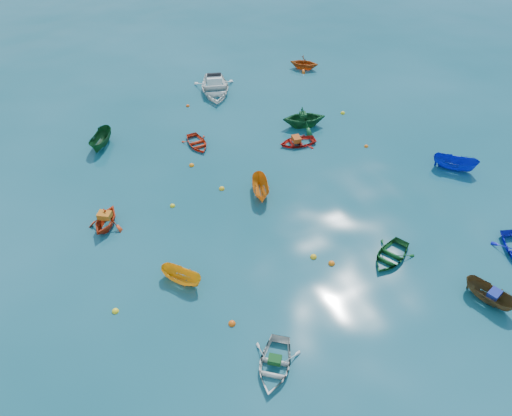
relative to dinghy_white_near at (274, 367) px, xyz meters
name	(u,v)px	position (x,y,z in m)	size (l,w,h in m)	color
ground	(294,270)	(3.53, 4.73, 0.00)	(160.00, 160.00, 0.00)	#0A404D
dinghy_white_near	(274,367)	(0.00, 0.00, 0.00)	(2.15, 3.01, 0.62)	silver
sampan_brown_mid	(487,301)	(11.49, -1.14, 0.00)	(1.02, 2.72, 1.05)	#4F391C
dinghy_orange_w	(107,226)	(-4.94, 12.32, 0.00)	(2.13, 2.47, 1.30)	red
sampan_yellow_mid	(182,281)	(-2.21, 6.49, 0.00)	(0.92, 2.44, 0.94)	#FFA916
dinghy_green_e	(390,258)	(8.71, 3.32, 0.00)	(2.09, 2.92, 0.61)	#11481B
sampan_orange_n	(261,194)	(4.55, 11.25, 0.00)	(1.02, 2.70, 1.05)	orange
dinghy_green_n	(303,126)	(10.77, 17.03, 0.00)	(2.74, 3.17, 1.67)	#124F24
dinghy_red_ne	(297,144)	(9.25, 15.16, 0.00)	(1.88, 2.63, 0.55)	#B9160F
sampan_blue_far	(453,169)	(17.38, 8.21, 0.00)	(1.09, 2.89, 1.12)	#0E1FB7
dinghy_red_far	(197,145)	(2.68, 17.98, 0.00)	(1.83, 2.55, 0.53)	red
dinghy_orange_far	(304,69)	(15.27, 25.25, 0.00)	(2.14, 2.48, 1.30)	#B84B11
sampan_green_far	(103,146)	(-3.48, 20.72, 0.00)	(1.07, 2.85, 1.10)	#0F411B
motorboat_white	(215,92)	(6.58, 24.62, 0.00)	(3.39, 4.74, 1.58)	silver
tarp_green_a	(275,360)	(0.06, 0.08, 0.46)	(0.59, 0.45, 0.29)	#114719
tarp_blue_a	(494,294)	(11.54, -1.29, 0.69)	(0.67, 0.51, 0.32)	navy
tarp_orange_a	(105,215)	(-4.91, 12.36, 0.83)	(0.75, 0.57, 0.36)	#D16615
tarp_green_b	(303,115)	(10.67, 17.06, 0.98)	(0.60, 0.46, 0.29)	#10401C
tarp_orange_b	(296,139)	(9.15, 15.17, 0.44)	(0.71, 0.54, 0.34)	#BD4613
buoy_or_a	(232,324)	(-0.85, 2.93, 0.00)	(0.37, 0.37, 0.37)	#E9540C
buoy_ye_a	(313,257)	(4.92, 5.12, 0.00)	(0.37, 0.37, 0.37)	gold
buoy_or_b	(331,264)	(5.57, 4.29, 0.00)	(0.37, 0.37, 0.37)	orange
buoy_ye_b	(115,311)	(-5.86, 6.02, 0.00)	(0.35, 0.35, 0.35)	yellow
buoy_or_c	(192,166)	(1.51, 15.84, 0.00)	(0.35, 0.35, 0.35)	orange
buoy_ye_c	(222,189)	(2.47, 12.70, 0.00)	(0.37, 0.37, 0.37)	gold
buoy_or_d	(366,147)	(13.54, 12.83, 0.00)	(0.29, 0.29, 0.29)	orange
buoy_ye_d	(173,206)	(-0.90, 12.42, 0.00)	(0.32, 0.32, 0.32)	yellow
buoy_or_e	(188,106)	(3.79, 23.37, 0.00)	(0.30, 0.30, 0.30)	#E24B0C
buoy_ye_e	(343,113)	(14.40, 17.35, 0.00)	(0.35, 0.35, 0.35)	yellow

